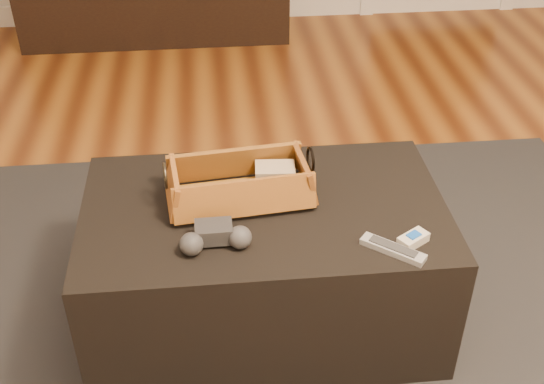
{
  "coord_description": "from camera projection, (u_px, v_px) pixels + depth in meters",
  "views": [
    {
      "loc": [
        -0.14,
        -1.32,
        1.54
      ],
      "look_at": [
        0.0,
        0.16,
        0.49
      ],
      "focal_mm": 45.0,
      "sensor_mm": 36.0,
      "label": 1
    }
  ],
  "objects": [
    {
      "name": "silver_remote",
      "position": [
        393.0,
        249.0,
        1.7
      ],
      "size": [
        0.15,
        0.14,
        0.02
      ],
      "color": "#A4A7AB",
      "rests_on": "ottoman"
    },
    {
      "name": "baseboard",
      "position": [
        229.0,
        8.0,
        4.16
      ],
      "size": [
        5.0,
        0.04,
        0.12
      ],
      "primitive_type": "cube",
      "color": "white",
      "rests_on": "floor"
    },
    {
      "name": "tv_remote",
      "position": [
        234.0,
        195.0,
        1.86
      ],
      "size": [
        0.22,
        0.09,
        0.02
      ],
      "primitive_type": "cube",
      "rotation": [
        0.0,
        0.0,
        0.21
      ],
      "color": "black",
      "rests_on": "wicker_basket"
    },
    {
      "name": "cloth_bundle",
      "position": [
        275.0,
        175.0,
        1.91
      ],
      "size": [
        0.12,
        0.08,
        0.06
      ],
      "primitive_type": "cube",
      "rotation": [
        0.0,
        0.0,
        -0.07
      ],
      "color": "#CBAC8D",
      "rests_on": "wicker_basket"
    },
    {
      "name": "ottoman",
      "position": [
        264.0,
        264.0,
        1.99
      ],
      "size": [
        1.0,
        0.6,
        0.42
      ],
      "primitive_type": "cube",
      "color": "black",
      "rests_on": "area_rug"
    },
    {
      "name": "game_controller",
      "position": [
        215.0,
        237.0,
        1.71
      ],
      "size": [
        0.19,
        0.11,
        0.06
      ],
      "color": "#28282B",
      "rests_on": "ottoman"
    },
    {
      "name": "area_rug",
      "position": [
        266.0,
        329.0,
        2.07
      ],
      "size": [
        2.6,
        2.0,
        0.01
      ],
      "primitive_type": "cube",
      "color": "black",
      "rests_on": "floor"
    },
    {
      "name": "wicker_basket",
      "position": [
        240.0,
        185.0,
        1.87
      ],
      "size": [
        0.42,
        0.25,
        0.14
      ],
      "color": "#B27D28",
      "rests_on": "ottoman"
    },
    {
      "name": "floor",
      "position": [
        276.0,
        364.0,
        1.97
      ],
      "size": [
        5.0,
        5.5,
        0.01
      ],
      "primitive_type": "cube",
      "color": "brown",
      "rests_on": "ground"
    },
    {
      "name": "cream_gadget",
      "position": [
        413.0,
        239.0,
        1.73
      ],
      "size": [
        0.09,
        0.08,
        0.03
      ],
      "color": "beige",
      "rests_on": "ottoman"
    }
  ]
}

